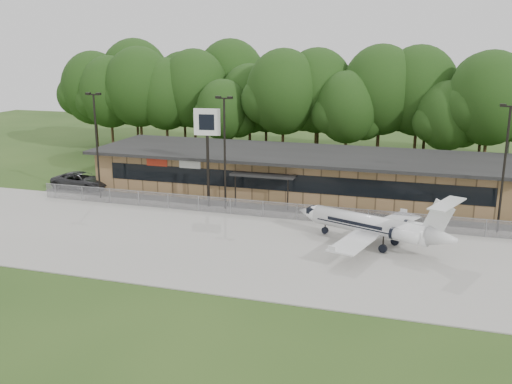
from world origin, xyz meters
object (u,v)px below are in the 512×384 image
(terminal, at_px, (298,173))
(business_jet, at_px, (375,227))
(suv, at_px, (82,181))
(pole_sign, at_px, (207,133))

(terminal, distance_m, business_jet, 16.22)
(suv, relative_size, pole_sign, 0.69)
(terminal, bearing_deg, business_jet, -56.32)
(business_jet, xyz_separation_m, pole_sign, (-15.75, 6.35, 5.38))
(business_jet, height_order, suv, business_jet)
(business_jet, xyz_separation_m, suv, (-30.91, 8.84, -0.69))
(pole_sign, bearing_deg, suv, 163.57)
(business_jet, height_order, pole_sign, pole_sign)
(terminal, xyz_separation_m, suv, (-21.92, -4.65, -1.31))
(terminal, height_order, suv, terminal)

